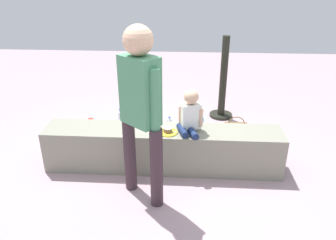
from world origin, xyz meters
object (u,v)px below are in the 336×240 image
(child_seated, at_px, (190,114))
(party_cup_red, at_px, (91,122))
(cake_plate, at_px, (168,131))
(gift_bag, at_px, (197,124))
(water_bottle_far_side, at_px, (169,124))
(cake_box_white, at_px, (152,132))
(water_bottle_near_gift, at_px, (120,117))
(handbag_black_leather, at_px, (242,143))
(adult_standing, at_px, (140,102))
(handbag_brown_canvas, at_px, (236,131))

(child_seated, relative_size, party_cup_red, 4.87)
(cake_plate, relative_size, gift_bag, 0.80)
(water_bottle_far_side, bearing_deg, cake_box_white, -137.28)
(water_bottle_near_gift, xyz_separation_m, party_cup_red, (-0.44, -0.08, -0.06))
(water_bottle_near_gift, distance_m, party_cup_red, 0.45)
(child_seated, height_order, water_bottle_near_gift, child_seated)
(cake_plate, xyz_separation_m, cake_box_white, (-0.28, 0.86, -0.46))
(child_seated, relative_size, handbag_black_leather, 1.40)
(party_cup_red, bearing_deg, handbag_black_leather, -17.58)
(cake_plate, xyz_separation_m, gift_bag, (0.35, 1.02, -0.39))
(cake_plate, relative_size, party_cup_red, 2.26)
(adult_standing, distance_m, party_cup_red, 2.18)
(water_bottle_near_gift, bearing_deg, water_bottle_far_side, -12.12)
(cake_plate, xyz_separation_m, handbag_brown_canvas, (0.89, 0.86, -0.40))
(cake_plate, relative_size, water_bottle_near_gift, 0.95)
(water_bottle_far_side, bearing_deg, gift_bag, -8.10)
(cake_plate, height_order, handbag_brown_canvas, cake_plate)
(handbag_brown_canvas, bearing_deg, cake_plate, -135.86)
(party_cup_red, bearing_deg, gift_bag, -4.89)
(cake_plate, height_order, water_bottle_near_gift, cake_plate)
(adult_standing, bearing_deg, cake_box_white, 92.51)
(adult_standing, bearing_deg, handbag_brown_canvas, 50.59)
(handbag_black_leather, bearing_deg, party_cup_red, 162.42)
(cake_box_white, height_order, handbag_brown_canvas, handbag_brown_canvas)
(water_bottle_near_gift, bearing_deg, party_cup_red, -169.35)
(adult_standing, xyz_separation_m, gift_bag, (0.57, 1.50, -0.92))
(cake_plate, bearing_deg, gift_bag, 70.86)
(handbag_black_leather, bearing_deg, handbag_brown_canvas, 94.21)
(child_seated, relative_size, cake_box_white, 1.62)
(child_seated, height_order, handbag_brown_canvas, child_seated)
(water_bottle_near_gift, relative_size, handbag_black_leather, 0.69)
(water_bottle_near_gift, bearing_deg, child_seated, -48.30)
(adult_standing, distance_m, water_bottle_near_gift, 2.05)
(gift_bag, relative_size, water_bottle_far_side, 1.37)
(handbag_brown_canvas, bearing_deg, party_cup_red, 172.27)
(water_bottle_near_gift, xyz_separation_m, handbag_black_leather, (1.72, -0.77, 0.02))
(cake_plate, bearing_deg, child_seated, 13.79)
(water_bottle_far_side, xyz_separation_m, cake_box_white, (-0.23, -0.21, -0.04))
(party_cup_red, bearing_deg, handbag_brown_canvas, -7.73)
(handbag_black_leather, bearing_deg, water_bottle_far_side, 147.90)
(cake_box_white, bearing_deg, cake_plate, -72.13)
(party_cup_red, height_order, cake_box_white, cake_box_white)
(cake_box_white, bearing_deg, water_bottle_near_gift, 144.45)
(gift_bag, xyz_separation_m, water_bottle_far_side, (-0.40, 0.06, -0.03))
(gift_bag, distance_m, water_bottle_near_gift, 1.18)
(child_seated, distance_m, adult_standing, 0.79)
(gift_bag, distance_m, water_bottle_far_side, 0.40)
(cake_box_white, distance_m, handbag_brown_canvas, 1.17)
(cake_box_white, height_order, handbag_black_leather, handbag_black_leather)
(gift_bag, bearing_deg, handbag_brown_canvas, -15.92)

